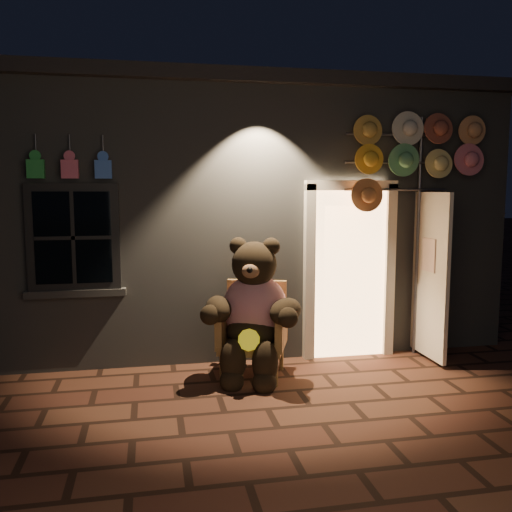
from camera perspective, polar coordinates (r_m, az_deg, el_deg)
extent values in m
plane|color=#4E2D1E|center=(5.37, 1.25, -15.81)|extent=(60.00, 60.00, 0.00)
cube|color=slate|center=(8.90, -4.25, 4.24)|extent=(7.00, 5.00, 3.30)
cube|color=black|center=(8.99, -4.36, 15.32)|extent=(7.30, 5.30, 0.16)
cube|color=black|center=(6.37, -18.63, 1.86)|extent=(1.00, 0.10, 1.20)
cube|color=black|center=(6.34, -18.67, 1.84)|extent=(0.82, 0.06, 1.02)
cube|color=slate|center=(6.45, -18.41, -3.72)|extent=(1.10, 0.14, 0.08)
cube|color=#FDB871|center=(6.83, 9.71, -1.76)|extent=(0.92, 0.10, 2.10)
cube|color=beige|center=(6.63, 5.62, -1.96)|extent=(0.12, 0.12, 2.20)
cube|color=beige|center=(7.00, 13.81, -1.65)|extent=(0.12, 0.12, 2.20)
cube|color=beige|center=(6.72, 10.02, 7.33)|extent=(1.16, 0.12, 0.12)
cube|color=beige|center=(6.87, 17.88, -1.95)|extent=(0.05, 0.80, 2.00)
cube|color=#258A37|center=(6.33, -22.17, 8.48)|extent=(0.18, 0.07, 0.20)
cylinder|color=#59595E|center=(6.40, -22.18, 10.71)|extent=(0.02, 0.02, 0.25)
cube|color=#C9526B|center=(6.27, -19.00, 8.64)|extent=(0.18, 0.07, 0.20)
cylinder|color=#59595E|center=(6.34, -19.02, 10.88)|extent=(0.02, 0.02, 0.25)
cube|color=#3561BC|center=(6.23, -15.77, 8.77)|extent=(0.18, 0.07, 0.20)
cylinder|color=#59595E|center=(6.31, -15.81, 11.02)|extent=(0.02, 0.02, 0.25)
cube|color=#A2813E|center=(6.10, -0.36, -9.35)|extent=(0.86, 0.83, 0.10)
cube|color=#A2813E|center=(6.30, 0.07, -5.62)|extent=(0.67, 0.31, 0.68)
cube|color=#A2813E|center=(6.09, -3.41, -7.49)|extent=(0.27, 0.58, 0.39)
cube|color=#A2813E|center=(5.99, 2.69, -7.74)|extent=(0.27, 0.58, 0.39)
cylinder|color=#A2813E|center=(5.96, -3.62, -11.84)|extent=(0.05, 0.05, 0.31)
cylinder|color=#A2813E|center=(5.87, 2.10, -12.14)|extent=(0.05, 0.05, 0.31)
cylinder|color=#A2813E|center=(6.47, -2.56, -10.30)|extent=(0.05, 0.05, 0.31)
cylinder|color=#A2813E|center=(6.39, 2.69, -10.54)|extent=(0.05, 0.05, 0.31)
ellipsoid|color=#A81121|center=(6.06, -0.11, -5.53)|extent=(0.89, 0.80, 0.77)
ellipsoid|color=black|center=(6.03, -0.24, -7.80)|extent=(0.74, 0.69, 0.36)
sphere|color=black|center=(5.92, -0.19, -0.85)|extent=(0.63, 0.63, 0.50)
sphere|color=black|center=(5.96, -1.88, 1.07)|extent=(0.19, 0.19, 0.19)
sphere|color=black|center=(5.90, 1.61, 1.02)|extent=(0.19, 0.19, 0.19)
ellipsoid|color=brown|center=(5.70, -0.55, -1.59)|extent=(0.23, 0.19, 0.15)
ellipsoid|color=black|center=(5.89, -4.00, -5.59)|extent=(0.28, 0.50, 0.28)
ellipsoid|color=black|center=(5.78, 3.13, -5.84)|extent=(0.54, 0.57, 0.28)
ellipsoid|color=black|center=(5.83, -2.45, -10.99)|extent=(0.28, 0.28, 0.48)
ellipsoid|color=black|center=(5.77, 0.97, -11.16)|extent=(0.28, 0.28, 0.48)
sphere|color=black|center=(5.83, -2.57, -12.99)|extent=(0.26, 0.26, 0.26)
sphere|color=black|center=(5.78, 0.88, -13.18)|extent=(0.26, 0.26, 0.26)
cylinder|color=yellow|center=(5.73, -0.75, -8.83)|extent=(0.26, 0.17, 0.23)
cylinder|color=#59595E|center=(7.05, 16.66, 1.81)|extent=(0.04, 0.04, 2.95)
cylinder|color=#59595E|center=(6.89, 14.64, 12.24)|extent=(1.31, 0.03, 0.03)
cylinder|color=#59595E|center=(6.86, 14.55, 9.51)|extent=(1.31, 0.03, 0.03)
cylinder|color=#59595E|center=(6.86, 14.47, 6.77)|extent=(1.31, 0.03, 0.03)
cylinder|color=gold|center=(6.68, 11.82, 12.96)|extent=(0.37, 0.11, 0.38)
cylinder|color=beige|center=(6.83, 15.39, 12.72)|extent=(0.37, 0.11, 0.38)
cylinder|color=brown|center=(7.01, 18.78, 12.45)|extent=(0.37, 0.11, 0.38)
cylinder|color=tan|center=(7.29, 21.59, 12.11)|extent=(0.37, 0.11, 0.38)
cylinder|color=yellow|center=(6.62, 11.84, 9.69)|extent=(0.37, 0.11, 0.38)
cylinder|color=#5AA567|center=(6.78, 15.39, 9.52)|extent=(0.37, 0.11, 0.38)
cylinder|color=#FCE080|center=(7.04, 18.41, 9.32)|extent=(0.37, 0.11, 0.38)
cylinder|color=pink|center=(7.23, 21.58, 9.11)|extent=(0.37, 0.11, 0.38)
cylinder|color=#D27C3F|center=(6.59, 11.85, 6.37)|extent=(0.37, 0.11, 0.38)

